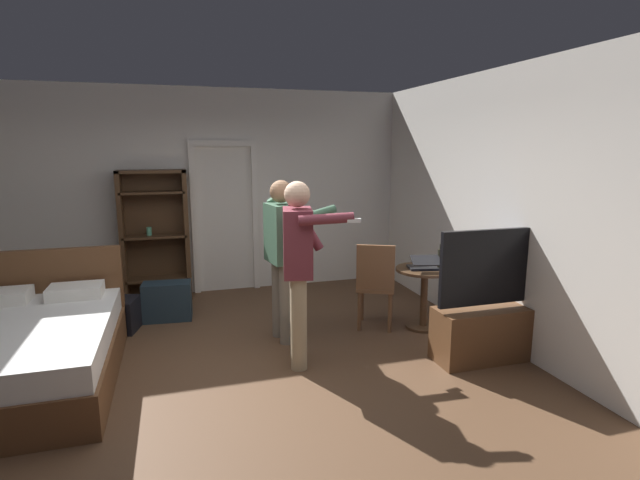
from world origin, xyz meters
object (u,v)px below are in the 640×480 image
laptop (424,265)px  suitcase_small (109,315)px  side_table (424,288)px  suitcase_dark (167,301)px  person_striped_shirt (283,250)px  tv_flatscreen (494,321)px  bookshelf (155,230)px  person_blue_shirt (299,261)px  bed (24,352)px  wooden_chair (376,282)px  bottle_on_table (440,259)px

laptop → suitcase_small: 3.58m
side_table → suitcase_dark: size_ratio=1.26×
person_striped_shirt → tv_flatscreen: bearing=-29.5°
bookshelf → person_blue_shirt: 2.85m
bed → bookshelf: bookshelf is taller
bed → tv_flatscreen: bearing=-9.3°
wooden_chair → bottle_on_table: bearing=-17.7°
bookshelf → suitcase_dark: bookshelf is taller
bed → tv_flatscreen: tv_flatscreen is taller
suitcase_small → suitcase_dark: bearing=31.0°
person_blue_shirt → tv_flatscreen: bearing=-12.9°
suitcase_dark → suitcase_small: (-0.63, -0.19, -0.04)m
wooden_chair → person_striped_shirt: person_striped_shirt is taller
bookshelf → suitcase_dark: 1.16m
tv_flatscreen → suitcase_small: bearing=153.4°
tv_flatscreen → person_blue_shirt: person_blue_shirt is taller
person_blue_shirt → person_striped_shirt: bearing=91.2°
person_blue_shirt → person_striped_shirt: size_ratio=1.02×
laptop → suitcase_dark: size_ratio=0.70×
wooden_chair → person_blue_shirt: person_blue_shirt is taller
bed → bookshelf: bearing=65.0°
bottle_on_table → person_blue_shirt: 1.79m
suitcase_dark → person_striped_shirt: bearing=-34.2°
bottle_on_table → suitcase_small: bottle_on_table is taller
bottle_on_table → tv_flatscreen: bearing=-82.3°
bookshelf → person_striped_shirt: bookshelf is taller
bed → person_blue_shirt: (2.39, -0.27, 0.71)m
side_table → person_blue_shirt: bearing=-162.5°
suitcase_small → bed: bearing=-100.4°
bookshelf → laptop: (2.89, -2.05, -0.19)m
bookshelf → person_blue_shirt: (1.35, -2.51, 0.07)m
bottle_on_table → wooden_chair: wooden_chair is taller
bed → bottle_on_table: bed is taller
wooden_chair → suitcase_small: wooden_chair is taller
bed → suitcase_dark: (1.17, 1.34, -0.07)m
bottle_on_table → suitcase_dark: bottle_on_table is taller
tv_flatscreen → laptop: tv_flatscreen is taller
bottle_on_table → wooden_chair: (-0.68, 0.22, -0.28)m
laptop → suitcase_small: bearing=164.1°
laptop → tv_flatscreen: bearing=-71.5°
bookshelf → side_table: (2.93, -2.01, -0.47)m
suitcase_dark → bottle_on_table: bearing=-17.0°
tv_flatscreen → laptop: bearing=108.5°
laptop → person_striped_shirt: (-1.56, 0.17, 0.23)m
wooden_chair → suitcase_small: bearing=164.8°
tv_flatscreen → suitcase_dark: bearing=146.4°
laptop → bed: bearing=-177.3°
laptop → suitcase_dark: bearing=157.4°
suitcase_dark → laptop: bearing=-17.6°
bottle_on_table → person_blue_shirt: (-1.73, -0.42, 0.19)m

